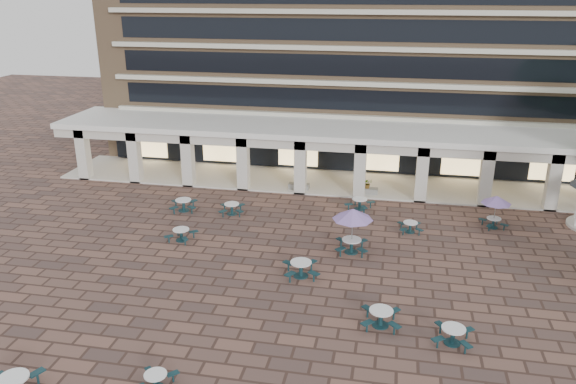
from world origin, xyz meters
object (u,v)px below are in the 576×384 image
at_px(planter_left, 299,183).
at_px(planter_right, 367,189).
at_px(picnic_table_1, 156,380).
at_px(picnic_table_2, 381,316).

distance_m(planter_left, planter_right, 4.98).
xyz_separation_m(picnic_table_1, planter_left, (1.43, 22.26, 0.18)).
bearing_deg(picnic_table_2, picnic_table_1, -146.32).
bearing_deg(picnic_table_2, planter_right, 93.50).
xyz_separation_m(picnic_table_2, planter_right, (-1.59, 16.51, -0.01)).
distance_m(picnic_table_2, planter_right, 16.59).
xyz_separation_m(planter_left, planter_right, (4.98, -0.00, -0.10)).
xyz_separation_m(picnic_table_1, picnic_table_2, (8.00, 5.75, 0.09)).
distance_m(picnic_table_1, picnic_table_2, 9.86).
height_order(picnic_table_2, planter_right, planter_right).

